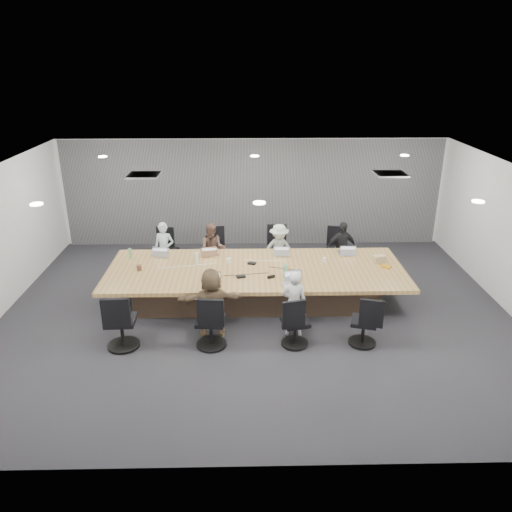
{
  "coord_description": "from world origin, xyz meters",
  "views": [
    {
      "loc": [
        -0.2,
        -8.77,
        4.76
      ],
      "look_at": [
        0.0,
        0.4,
        1.05
      ],
      "focal_mm": 35.0,
      "sensor_mm": 36.0,
      "label": 1
    }
  ],
  "objects_px": {
    "person_5": "(212,303)",
    "bottle_green_right": "(285,271)",
    "bottle_green_left": "(130,254)",
    "mug_brown": "(139,268)",
    "laptop_6": "(291,284)",
    "stapler": "(271,277)",
    "chair_0": "(167,254)",
    "snack_packet": "(386,267)",
    "chair_4": "(121,325)",
    "laptop_1": "(211,254)",
    "person_0": "(164,250)",
    "laptop_0": "(160,254)",
    "person_3": "(341,248)",
    "laptop_5": "(213,285)",
    "laptop_3": "(346,253)",
    "chair_5": "(211,325)",
    "person_6": "(294,304)",
    "laptop_2": "(281,253)",
    "bottle_clear": "(197,258)",
    "person_2": "(279,250)",
    "chair_2": "(278,252)",
    "conference_table": "(256,283)",
    "person_1": "(213,250)",
    "canvas_bag": "(379,259)",
    "chair_1": "(214,254)",
    "chair_7": "(364,325)",
    "chair_6": "(295,326)",
    "chair_3": "(338,253)"
  },
  "relations": [
    {
      "from": "chair_4",
      "to": "stapler",
      "type": "relative_size",
      "value": 5.73
    },
    {
      "from": "laptop_1",
      "to": "bottle_clear",
      "type": "bearing_deg",
      "value": 50.64
    },
    {
      "from": "person_6",
      "to": "bottle_green_right",
      "type": "xyz_separation_m",
      "value": [
        -0.09,
        0.9,
        0.24
      ]
    },
    {
      "from": "person_0",
      "to": "stapler",
      "type": "height_order",
      "value": "person_0"
    },
    {
      "from": "laptop_0",
      "to": "person_6",
      "type": "bearing_deg",
      "value": 153.78
    },
    {
      "from": "laptop_3",
      "to": "chair_0",
      "type": "bearing_deg",
      "value": -11.57
    },
    {
      "from": "person_5",
      "to": "person_6",
      "type": "relative_size",
      "value": 1.05
    },
    {
      "from": "conference_table",
      "to": "person_1",
      "type": "xyz_separation_m",
      "value": [
        -0.95,
        1.35,
        0.22
      ]
    },
    {
      "from": "person_3",
      "to": "laptop_5",
      "type": "xyz_separation_m",
      "value": [
        -2.81,
        -2.15,
        0.12
      ]
    },
    {
      "from": "bottle_green_left",
      "to": "mug_brown",
      "type": "distance_m",
      "value": 0.7
    },
    {
      "from": "person_0",
      "to": "laptop_1",
      "type": "relative_size",
      "value": 3.69
    },
    {
      "from": "laptop_0",
      "to": "person_2",
      "type": "xyz_separation_m",
      "value": [
        2.62,
        0.55,
        -0.14
      ]
    },
    {
      "from": "laptop_0",
      "to": "person_2",
      "type": "bearing_deg",
      "value": -155.91
    },
    {
      "from": "snack_packet",
      "to": "chair_6",
      "type": "bearing_deg",
      "value": -139.86
    },
    {
      "from": "laptop_6",
      "to": "stapler",
      "type": "bearing_deg",
      "value": 125.03
    },
    {
      "from": "laptop_1",
      "to": "person_2",
      "type": "distance_m",
      "value": 1.61
    },
    {
      "from": "laptop_0",
      "to": "bottle_green_left",
      "type": "bearing_deg",
      "value": 32.76
    },
    {
      "from": "person_5",
      "to": "bottle_green_right",
      "type": "distance_m",
      "value": 1.66
    },
    {
      "from": "chair_4",
      "to": "chair_7",
      "type": "height_order",
      "value": "chair_4"
    },
    {
      "from": "laptop_2",
      "to": "bottle_clear",
      "type": "xyz_separation_m",
      "value": [
        -1.78,
        -0.51,
        0.11
      ]
    },
    {
      "from": "laptop_6",
      "to": "bottle_green_left",
      "type": "bearing_deg",
      "value": 143.68
    },
    {
      "from": "person_0",
      "to": "person_5",
      "type": "distance_m",
      "value": 2.97
    },
    {
      "from": "person_1",
      "to": "bottle_green_right",
      "type": "relative_size",
      "value": 4.75
    },
    {
      "from": "laptop_0",
      "to": "person_5",
      "type": "bearing_deg",
      "value": 132.23
    },
    {
      "from": "laptop_1",
      "to": "laptop_6",
      "type": "bearing_deg",
      "value": 123.23
    },
    {
      "from": "laptop_3",
      "to": "chair_4",
      "type": "bearing_deg",
      "value": 30.85
    },
    {
      "from": "chair_0",
      "to": "bottle_green_right",
      "type": "relative_size",
      "value": 2.98
    },
    {
      "from": "mug_brown",
      "to": "laptop_1",
      "type": "bearing_deg",
      "value": 31.52
    },
    {
      "from": "person_3",
      "to": "laptop_3",
      "type": "height_order",
      "value": "person_3"
    },
    {
      "from": "canvas_bag",
      "to": "person_0",
      "type": "bearing_deg",
      "value": 167.32
    },
    {
      "from": "person_3",
      "to": "chair_1",
      "type": "bearing_deg",
      "value": 160.59
    },
    {
      "from": "chair_3",
      "to": "bottle_green_right",
      "type": "bearing_deg",
      "value": 65.21
    },
    {
      "from": "person_5",
      "to": "chair_5",
      "type": "bearing_deg",
      "value": 83.53
    },
    {
      "from": "bottle_green_right",
      "to": "chair_4",
      "type": "bearing_deg",
      "value": -156.86
    },
    {
      "from": "chair_5",
      "to": "stapler",
      "type": "distance_m",
      "value": 1.68
    },
    {
      "from": "laptop_2",
      "to": "bottle_green_left",
      "type": "xyz_separation_m",
      "value": [
        -3.21,
        -0.22,
        0.11
      ]
    },
    {
      "from": "chair_0",
      "to": "person_3",
      "type": "relative_size",
      "value": 0.62
    },
    {
      "from": "laptop_6",
      "to": "laptop_5",
      "type": "bearing_deg",
      "value": 166.37
    },
    {
      "from": "person_0",
      "to": "mug_brown",
      "type": "bearing_deg",
      "value": -92.63
    },
    {
      "from": "laptop_6",
      "to": "chair_1",
      "type": "bearing_deg",
      "value": 109.02
    },
    {
      "from": "mug_brown",
      "to": "conference_table",
      "type": "bearing_deg",
      "value": 1.32
    },
    {
      "from": "chair_4",
      "to": "laptop_1",
      "type": "bearing_deg",
      "value": 58.82
    },
    {
      "from": "person_3",
      "to": "bottle_green_right",
      "type": "bearing_deg",
      "value": -141.08
    },
    {
      "from": "laptop_5",
      "to": "bottle_green_left",
      "type": "relative_size",
      "value": 1.29
    },
    {
      "from": "chair_0",
      "to": "snack_packet",
      "type": "height_order",
      "value": "chair_0"
    },
    {
      "from": "laptop_3",
      "to": "mug_brown",
      "type": "xyz_separation_m",
      "value": [
        -4.34,
        -0.85,
        0.05
      ]
    },
    {
      "from": "laptop_5",
      "to": "mug_brown",
      "type": "relative_size",
      "value": 2.53
    },
    {
      "from": "laptop_3",
      "to": "mug_brown",
      "type": "bearing_deg",
      "value": 12.11
    },
    {
      "from": "conference_table",
      "to": "person_0",
      "type": "height_order",
      "value": "person_0"
    },
    {
      "from": "chair_2",
      "to": "chair_5",
      "type": "height_order",
      "value": "chair_2"
    }
  ]
}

